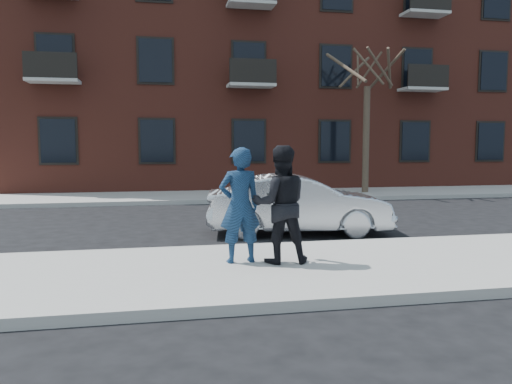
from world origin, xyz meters
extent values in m
plane|color=black|center=(0.00, 0.00, 0.00)|extent=(100.00, 100.00, 0.00)
cube|color=#989690|center=(0.00, -0.25, 0.07)|extent=(50.00, 3.50, 0.15)
cube|color=#999691|center=(0.00, 1.55, 0.07)|extent=(50.00, 0.10, 0.15)
cube|color=#989690|center=(0.00, 11.25, 0.07)|extent=(50.00, 3.50, 0.15)
cube|color=#999691|center=(0.00, 9.45, 0.07)|extent=(50.00, 0.10, 0.15)
cube|color=maroon|center=(2.00, 18.00, 6.00)|extent=(24.00, 10.00, 12.00)
cube|color=black|center=(-7.50, 12.94, 2.20)|extent=(1.30, 0.06, 1.70)
cube|color=black|center=(3.90, 12.94, 2.20)|extent=(1.30, 0.06, 1.70)
cube|color=black|center=(11.50, 12.94, 2.20)|extent=(1.30, 0.06, 1.70)
cube|color=black|center=(-7.50, 12.94, 5.40)|extent=(1.30, 0.06, 1.70)
cube|color=black|center=(3.90, 12.94, 5.40)|extent=(1.30, 0.06, 1.70)
cube|color=black|center=(11.50, 12.94, 5.40)|extent=(1.30, 0.06, 1.70)
cylinder|color=#33271E|center=(4.50, 11.00, 2.25)|extent=(0.26, 0.26, 4.20)
imported|color=#B7BABF|center=(-0.50, 3.20, 0.69)|extent=(4.33, 2.01, 1.38)
imported|color=navy|center=(-2.37, 0.13, 1.09)|extent=(0.73, 0.52, 1.87)
cube|color=black|center=(-2.44, 0.34, 1.48)|extent=(0.08, 0.13, 0.08)
imported|color=black|center=(-1.73, 0.00, 1.10)|extent=(0.97, 0.79, 1.90)
cube|color=black|center=(-1.86, 0.19, 1.24)|extent=(0.08, 0.14, 0.06)
camera|label=1|loc=(-3.64, -7.78, 2.07)|focal=35.00mm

